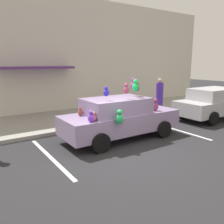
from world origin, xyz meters
The scene contains 9 objects.
ground_plane centered at (0.00, 0.00, 0.00)m, with size 60.00×60.00×0.00m, color #262628.
sidewalk centered at (0.00, 5.00, 0.07)m, with size 24.00×4.00×0.15m, color gray.
storefront_building centered at (-0.01, 7.14, 3.19)m, with size 24.00×1.25×6.40m.
parking_stripe_front centered at (3.45, 1.00, 0.00)m, with size 0.12×3.60×0.01m, color silver.
parking_stripe_rear centered at (-2.03, 1.00, 0.00)m, with size 0.12×3.60×0.01m, color silver.
plush_covered_car centered at (0.77, 1.31, 0.81)m, with size 4.50×2.01×2.24m.
parked_sedan_behind centered at (6.72, 1.31, 0.79)m, with size 4.59×1.93×1.54m.
teddy_bear_on_sidewalk centered at (2.92, 3.57, 0.50)m, with size 0.39×0.33×0.75m.
pedestrian_near_shopfront centered at (5.04, 3.54, 0.99)m, with size 0.38×0.38×1.82m.
Camera 1 is at (-4.18, -5.57, 2.80)m, focal length 37.63 mm.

